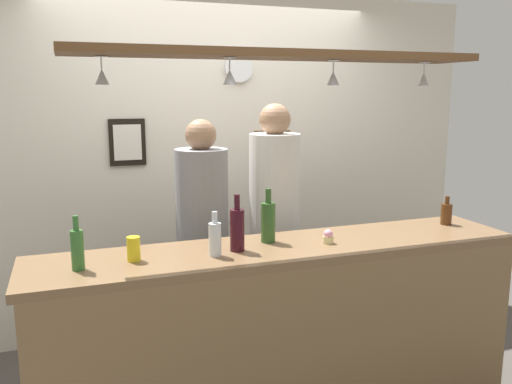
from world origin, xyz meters
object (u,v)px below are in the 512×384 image
(person_left_grey_shirt, at_px, (202,223))
(picture_frame_lower_pair, at_px, (272,142))
(person_middle_white_patterned_shirt, at_px, (274,208))
(drink_can, at_px, (134,249))
(bottle_beer_brown_stubby, at_px, (446,213))
(cupcake, at_px, (328,237))
(wall_clock, at_px, (239,68))
(bottle_wine_dark_red, at_px, (237,229))
(bottle_soda_clear, at_px, (215,238))
(picture_frame_caricature, at_px, (127,142))
(bottle_champagne_green, at_px, (268,221))
(bottle_beer_green_import, at_px, (77,248))

(person_left_grey_shirt, distance_m, picture_frame_lower_pair, 1.11)
(person_middle_white_patterned_shirt, bearing_deg, person_left_grey_shirt, 180.00)
(drink_can, bearing_deg, bottle_beer_brown_stubby, 2.52)
(cupcake, bearing_deg, wall_clock, 91.82)
(bottle_wine_dark_red, bearing_deg, person_middle_white_patterned_shirt, 55.61)
(bottle_soda_clear, height_order, cupcake, bottle_soda_clear)
(drink_can, bearing_deg, picture_frame_caricature, 84.17)
(person_left_grey_shirt, xyz_separation_m, wall_clock, (0.47, 0.68, 1.02))
(bottle_soda_clear, distance_m, drink_can, 0.40)
(person_middle_white_patterned_shirt, height_order, cupcake, person_middle_white_patterned_shirt)
(bottle_champagne_green, bearing_deg, bottle_beer_green_import, -172.00)
(bottle_beer_brown_stubby, height_order, bottle_champagne_green, bottle_champagne_green)
(bottle_beer_brown_stubby, bearing_deg, cupcake, -171.69)
(cupcake, bearing_deg, bottle_wine_dark_red, 175.88)
(drink_can, xyz_separation_m, picture_frame_caricature, (0.14, 1.40, 0.39))
(person_left_grey_shirt, xyz_separation_m, bottle_champagne_green, (0.22, -0.62, 0.14))
(person_left_grey_shirt, distance_m, bottle_beer_green_import, 1.10)
(picture_frame_lower_pair, bearing_deg, drink_can, -132.40)
(bottle_beer_brown_stubby, distance_m, bottle_champagne_green, 1.19)
(bottle_soda_clear, relative_size, wall_clock, 1.05)
(person_left_grey_shirt, height_order, drink_can, person_left_grey_shirt)
(person_left_grey_shirt, relative_size, picture_frame_lower_pair, 5.63)
(cupcake, distance_m, picture_frame_lower_pair, 1.51)
(person_middle_white_patterned_shirt, height_order, bottle_soda_clear, person_middle_white_patterned_shirt)
(bottle_soda_clear, bearing_deg, picture_frame_caricature, 99.95)
(drink_can, bearing_deg, person_left_grey_shirt, 53.75)
(bottle_beer_green_import, height_order, bottle_champagne_green, bottle_champagne_green)
(drink_can, height_order, picture_frame_lower_pair, picture_frame_lower_pair)
(bottle_champagne_green, height_order, cupcake, bottle_champagne_green)
(bottle_soda_clear, height_order, bottle_beer_green_import, bottle_beer_green_import)
(bottle_soda_clear, xyz_separation_m, picture_frame_caricature, (-0.26, 1.46, 0.36))
(bottle_beer_brown_stubby, distance_m, drink_can, 1.94)
(bottle_beer_brown_stubby, distance_m, picture_frame_caricature, 2.25)
(bottle_wine_dark_red, height_order, wall_clock, wall_clock)
(picture_frame_caricature, bearing_deg, person_middle_white_patterned_shirt, -37.79)
(bottle_wine_dark_red, relative_size, picture_frame_caricature, 0.88)
(bottle_wine_dark_red, xyz_separation_m, wall_clock, (0.47, 1.40, 0.88))
(bottle_champagne_green, relative_size, drink_can, 2.46)
(person_middle_white_patterned_shirt, height_order, bottle_beer_green_import, person_middle_white_patterned_shirt)
(person_left_grey_shirt, height_order, wall_clock, wall_clock)
(bottle_beer_brown_stubby, height_order, cupcake, bottle_beer_brown_stubby)
(bottle_beer_brown_stubby, bearing_deg, drink_can, -177.48)
(person_left_grey_shirt, height_order, bottle_wine_dark_red, person_left_grey_shirt)
(cupcake, bearing_deg, bottle_champagne_green, 155.54)
(person_left_grey_shirt, distance_m, bottle_champagne_green, 0.67)
(wall_clock, bearing_deg, cupcake, -88.18)
(person_left_grey_shirt, height_order, bottle_champagne_green, person_left_grey_shirt)
(bottle_wine_dark_red, xyz_separation_m, bottle_beer_green_import, (-0.79, -0.04, -0.01))
(cupcake, height_order, picture_frame_caricature, picture_frame_caricature)
(bottle_beer_brown_stubby, bearing_deg, bottle_soda_clear, -174.72)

